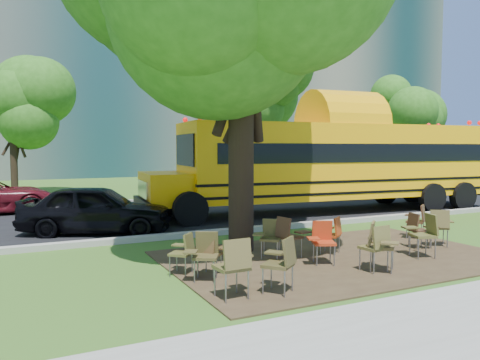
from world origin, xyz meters
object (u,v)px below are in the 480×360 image
chair_3 (322,238)px  chair_12 (418,227)px  chair_0 (235,262)px  chair_8 (184,249)px  chair_11 (333,231)px  chair_4 (377,243)px  chair_5 (379,242)px  chair_7 (440,224)px  chair_10 (289,233)px  chair_1 (210,251)px  chair_13 (418,218)px  chair_14 (205,251)px  chair_6 (425,231)px  chair_9 (270,235)px  chair_2 (282,259)px  black_car (97,209)px  school_bus (338,162)px

chair_3 → chair_12: (2.78, 0.18, -0.02)m
chair_0 → chair_8: bearing=95.7°
chair_11 → chair_4: bearing=-132.7°
chair_3 → chair_12: size_ratio=1.04×
chair_5 → chair_8: chair_5 is taller
chair_3 → chair_4: chair_4 is taller
chair_3 → chair_7: (3.39, 0.13, 0.02)m
chair_10 → chair_3: bearing=17.4°
chair_0 → chair_1: chair_0 is taller
chair_5 → chair_12: (2.17, 1.10, -0.06)m
chair_13 → chair_14: bearing=154.9°
chair_1 → chair_14: bearing=-81.1°
chair_0 → chair_14: 1.14m
chair_3 → chair_13: size_ratio=0.98×
chair_6 → chair_9: size_ratio=1.14×
chair_4 → chair_13: 3.70m
chair_7 → chair_12: (-0.60, 0.06, -0.04)m
chair_0 → chair_8: (-0.23, 1.66, -0.12)m
chair_5 → chair_10: size_ratio=1.05×
chair_2 → chair_14: (-0.82, 1.20, -0.04)m
chair_8 → black_car: (-0.76, 4.84, 0.19)m
chair_6 → chair_4: bearing=124.1°
chair_5 → chair_7: (2.78, 1.04, -0.03)m
school_bus → chair_6: (-2.78, -6.52, -1.22)m
school_bus → chair_1: 9.52m
chair_2 → chair_11: bearing=-0.6°
chair_6 → chair_11: chair_6 is taller
chair_3 → chair_14: (-2.50, -0.06, -0.01)m
chair_3 → chair_8: (-2.69, 0.46, -0.05)m
school_bus → chair_4: bearing=-117.8°
chair_1 → chair_13: size_ratio=0.89×
chair_13 → black_car: 8.31m
chair_13 → school_bus: bearing=39.6°
chair_0 → chair_3: bearing=23.6°
chair_0 → chair_2: chair_0 is taller
chair_6 → chair_13: size_ratio=1.06×
chair_7 → chair_0: bearing=-132.0°
chair_10 → chair_1: bearing=-85.2°
chair_0 → chair_13: bearing=17.8°
school_bus → chair_7: 6.27m
chair_10 → chair_2: bearing=-44.7°
chair_8 → chair_9: chair_9 is taller
chair_2 → black_car: (-1.78, 6.56, 0.10)m
chair_0 → chair_11: 3.66m
chair_10 → chair_9: bearing=-133.7°
chair_0 → chair_9: bearing=47.1°
school_bus → chair_4: (-4.49, -6.99, -1.24)m
school_bus → chair_9: school_bus is taller
chair_2 → black_car: size_ratio=0.23×
chair_9 → chair_7: bearing=-152.7°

